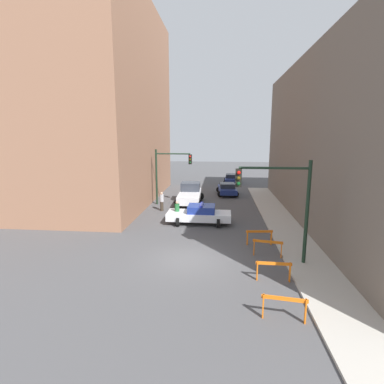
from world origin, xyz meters
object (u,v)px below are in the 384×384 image
Objects in this scene: white_truck at (190,194)px; barrier_front at (284,304)px; barrier_corner at (259,235)px; traffic_light_near at (284,196)px; barrier_mid at (274,268)px; police_car at (200,214)px; pedestrian_crossing at (177,211)px; parked_car_near at (227,189)px; parked_car_mid at (232,179)px; barrier_back at (268,245)px; pedestrian_corner at (162,201)px; traffic_light_far at (168,169)px.

white_truck is 3.43× the size of barrier_front.
traffic_light_near is at bearing -74.44° from barrier_corner.
barrier_mid is at bearing -72.42° from white_truck.
traffic_light_near is 4.00m from barrier_corner.
pedestrian_crossing is at bearing 86.94° from police_car.
parked_car_mid is at bearing 80.22° from parked_car_near.
traffic_light_near is at bearing -67.51° from white_truck.
traffic_light_near is at bearing -86.50° from parked_car_near.
pedestrian_crossing is (-4.75, -19.15, 0.19)m from parked_car_mid.
police_car reaches higher than barrier_corner.
barrier_front is at bearing 112.51° from pedestrian_crossing.
barrier_corner is (5.30, -10.77, -0.29)m from white_truck.
barrier_back is (5.82, -5.87, -0.24)m from pedestrian_crossing.
traffic_light_near is 3.09m from barrier_back.
barrier_corner is (5.59, -4.13, -0.24)m from pedestrian_crossing.
white_truck reaches higher than parked_car_near.
white_truck is 12.01m from barrier_corner.
parked_car_mid is at bearing 29.58° from pedestrian_corner.
pedestrian_crossing is at bearing 133.03° from traffic_light_near.
parked_car_near is at bearing -92.63° from parked_car_mid.
traffic_light_near is at bearing -144.70° from police_car.
white_truck reaches higher than police_car.
traffic_light_far is at bearing -112.86° from parked_car_mid.
barrier_mid is 4.56m from barrier_corner.
parked_car_near is 22.93m from barrier_front.
traffic_light_near is 18.37m from parked_car_near.
barrier_front is 1.00× the size of barrier_corner.
barrier_corner is at bearing -54.00° from traffic_light_far.
parked_car_near is 2.79× the size of barrier_back.
barrier_front is at bearing -161.08° from police_car.
parked_car_mid reaches higher than barrier_corner.
police_car is 11.54m from parked_car_near.
parked_car_mid is (3.04, 19.26, -0.05)m from police_car.
pedestrian_corner is 12.03m from barrier_back.
barrier_front is at bearing -67.60° from traffic_light_far.
barrier_front and barrier_corner have the same top height.
white_truck is 1.24× the size of parked_car_mid.
traffic_light_near is at bearing -60.84° from barrier_back.
pedestrian_corner is 14.24m from barrier_mid.
pedestrian_corner is 16.78m from barrier_front.
pedestrian_corner is (-2.13, -3.23, -0.04)m from white_truck.
traffic_light_near reaches higher than police_car.
police_car reaches higher than parked_car_near.
police_car is 6.90m from white_truck.
traffic_light_near reaches higher than barrier_front.
barrier_corner is (-0.23, 1.74, 0.00)m from barrier_back.
barrier_back is (7.53, -11.78, -2.78)m from traffic_light_far.
barrier_front is (0.78, -30.81, -0.06)m from parked_car_mid.
white_truck is 3.42× the size of barrier_corner.
barrier_corner is at bearing 90.90° from barrier_mid.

